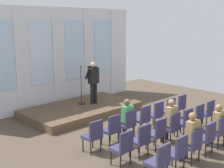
# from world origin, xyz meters

# --- Properties ---
(ground_plane) EXTENTS (14.34, 14.34, 0.00)m
(ground_plane) POSITION_xyz_m (0.00, 0.00, 0.00)
(ground_plane) COLOR brown
(rear_partition) EXTENTS (8.29, 0.14, 4.16)m
(rear_partition) POSITION_xyz_m (0.04, 5.51, 2.11)
(rear_partition) COLOR silver
(rear_partition) RESTS_ON ground
(stage_platform) EXTENTS (4.48, 2.50, 0.29)m
(stage_platform) POSITION_xyz_m (0.00, 3.96, 0.15)
(stage_platform) COLOR brown
(stage_platform) RESTS_ON ground
(speaker) EXTENTS (0.50, 0.69, 1.70)m
(speaker) POSITION_xyz_m (0.60, 3.95, 1.28)
(speaker) COLOR black
(speaker) RESTS_ON stage_platform
(mic_stand) EXTENTS (0.28, 0.28, 1.55)m
(mic_stand) POSITION_xyz_m (0.19, 4.23, 0.63)
(mic_stand) COLOR black
(mic_stand) RESTS_ON stage_platform
(chair_r0_c0) EXTENTS (0.46, 0.44, 0.94)m
(chair_r0_c0) POSITION_xyz_m (-2.10, 0.84, 0.53)
(chair_r0_c0) COLOR black
(chair_r0_c0) RESTS_ON ground
(chair_r0_c1) EXTENTS (0.46, 0.44, 0.94)m
(chair_r0_c1) POSITION_xyz_m (-1.40, 0.84, 0.53)
(chair_r0_c1) COLOR black
(chair_r0_c1) RESTS_ON ground
(chair_r0_c2) EXTENTS (0.46, 0.44, 0.94)m
(chair_r0_c2) POSITION_xyz_m (-0.70, 0.84, 0.53)
(chair_r0_c2) COLOR black
(chair_r0_c2) RESTS_ON ground
(audience_r0_c2) EXTENTS (0.36, 0.39, 1.27)m
(audience_r0_c2) POSITION_xyz_m (-0.70, 0.92, 0.71)
(audience_r0_c2) COLOR #2D2D33
(audience_r0_c2) RESTS_ON ground
(chair_r0_c3) EXTENTS (0.46, 0.44, 0.94)m
(chair_r0_c3) POSITION_xyz_m (0.00, 0.84, 0.53)
(chair_r0_c3) COLOR black
(chair_r0_c3) RESTS_ON ground
(chair_r0_c4) EXTENTS (0.46, 0.44, 0.94)m
(chair_r0_c4) POSITION_xyz_m (0.70, 0.84, 0.53)
(chair_r0_c4) COLOR black
(chair_r0_c4) RESTS_ON ground
(chair_r0_c5) EXTENTS (0.46, 0.44, 0.94)m
(chair_r0_c5) POSITION_xyz_m (1.40, 0.84, 0.53)
(chair_r0_c5) COLOR black
(chair_r0_c5) RESTS_ON ground
(chair_r0_c6) EXTENTS (0.46, 0.44, 0.94)m
(chair_r0_c6) POSITION_xyz_m (2.10, 0.84, 0.53)
(chair_r0_c6) COLOR black
(chair_r0_c6) RESTS_ON ground
(chair_r1_c0) EXTENTS (0.46, 0.44, 0.94)m
(chair_r1_c0) POSITION_xyz_m (-2.10, -0.29, 0.53)
(chair_r1_c0) COLOR black
(chair_r1_c0) RESTS_ON ground
(chair_r1_c1) EXTENTS (0.46, 0.44, 0.94)m
(chair_r1_c1) POSITION_xyz_m (-1.40, -0.29, 0.53)
(chair_r1_c1) COLOR black
(chair_r1_c1) RESTS_ON ground
(chair_r1_c2) EXTENTS (0.46, 0.44, 0.94)m
(chair_r1_c2) POSITION_xyz_m (-0.70, -0.29, 0.53)
(chair_r1_c2) COLOR black
(chair_r1_c2) RESTS_ON ground
(chair_r1_c3) EXTENTS (0.46, 0.44, 0.94)m
(chair_r1_c3) POSITION_xyz_m (0.00, -0.29, 0.53)
(chair_r1_c3) COLOR black
(chair_r1_c3) RESTS_ON ground
(audience_r1_c3) EXTENTS (0.36, 0.39, 1.34)m
(audience_r1_c3) POSITION_xyz_m (0.00, -0.21, 0.74)
(audience_r1_c3) COLOR #2D2D33
(audience_r1_c3) RESTS_ON ground
(chair_r1_c4) EXTENTS (0.46, 0.44, 0.94)m
(chair_r1_c4) POSITION_xyz_m (0.70, -0.29, 0.53)
(chair_r1_c4) COLOR black
(chair_r1_c4) RESTS_ON ground
(chair_r1_c5) EXTENTS (0.46, 0.44, 0.94)m
(chair_r1_c5) POSITION_xyz_m (1.40, -0.29, 0.53)
(chair_r1_c5) COLOR black
(chair_r1_c5) RESTS_ON ground
(chair_r1_c6) EXTENTS (0.46, 0.44, 0.94)m
(chair_r1_c6) POSITION_xyz_m (2.10, -0.29, 0.53)
(chair_r1_c6) COLOR black
(chair_r1_c6) RESTS_ON ground
(chair_r2_c0) EXTENTS (0.46, 0.44, 0.94)m
(chair_r2_c0) POSITION_xyz_m (-2.10, -1.41, 0.53)
(chair_r2_c0) COLOR black
(chair_r2_c0) RESTS_ON ground
(chair_r2_c1) EXTENTS (0.46, 0.44, 0.94)m
(chair_r2_c1) POSITION_xyz_m (-1.40, -1.41, 0.53)
(chair_r2_c1) COLOR black
(chair_r2_c1) RESTS_ON ground
(chair_r2_c2) EXTENTS (0.46, 0.44, 0.94)m
(chair_r2_c2) POSITION_xyz_m (-0.70, -1.41, 0.53)
(chair_r2_c2) COLOR black
(chair_r2_c2) RESTS_ON ground
(audience_r2_c2) EXTENTS (0.36, 0.39, 1.34)m
(audience_r2_c2) POSITION_xyz_m (-0.70, -1.33, 0.74)
(audience_r2_c2) COLOR #2D2D33
(audience_r2_c2) RESTS_ON ground
(chair_r2_c3) EXTENTS (0.46, 0.44, 0.94)m
(chair_r2_c3) POSITION_xyz_m (0.00, -1.41, 0.53)
(chair_r2_c3) COLOR black
(chair_r2_c3) RESTS_ON ground
(chair_r2_c4) EXTENTS (0.46, 0.44, 0.94)m
(chair_r2_c4) POSITION_xyz_m (0.70, -1.41, 0.53)
(chair_r2_c4) COLOR black
(chair_r2_c4) RESTS_ON ground
(audience_r2_c4) EXTENTS (0.36, 0.39, 1.28)m
(audience_r2_c4) POSITION_xyz_m (0.70, -1.33, 0.72)
(audience_r2_c4) COLOR #2D2D33
(audience_r2_c4) RESTS_ON ground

